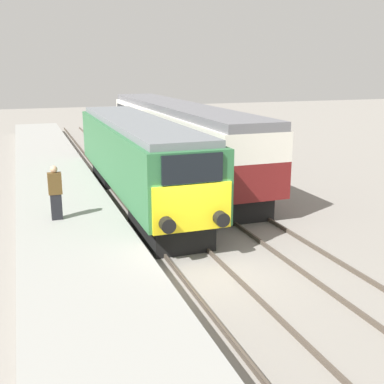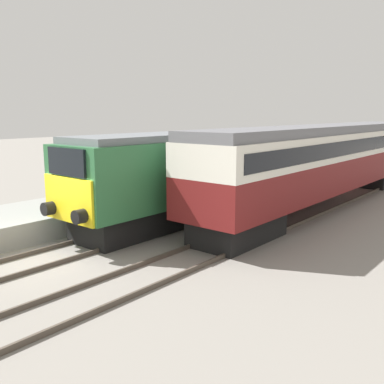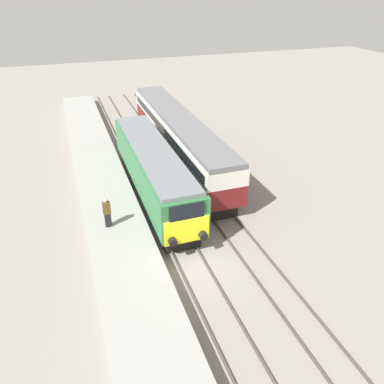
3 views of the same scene
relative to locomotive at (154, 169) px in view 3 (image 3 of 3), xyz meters
The scene contains 7 objects.
ground_plane 7.96m from the locomotive, 90.00° to the right, with size 120.00×120.00×0.00m, color gray.
platform_left 3.70m from the locomotive, behind, with size 3.50×50.00×0.82m.
rails_near_track 3.34m from the locomotive, 90.00° to the right, with size 1.51×60.00×0.14m.
rails_far_track 4.77m from the locomotive, 38.37° to the right, with size 1.50×60.00×0.14m.
locomotive is the anchor object (origin of this frame).
passenger_carriage 6.11m from the locomotive, 56.17° to the left, with size 2.75×19.71×3.86m.
person_on_platform 5.44m from the locomotive, 133.19° to the right, with size 0.44×0.26×1.84m.
Camera 3 is at (-5.07, -14.75, 13.21)m, focal length 35.00 mm.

